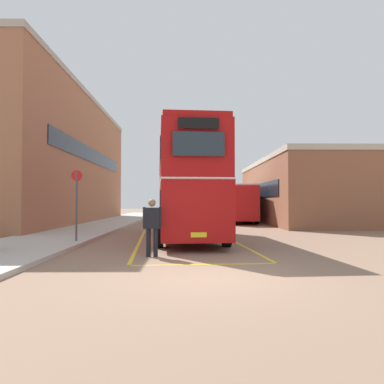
% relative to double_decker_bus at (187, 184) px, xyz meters
% --- Properties ---
extents(ground_plane, '(135.60, 135.60, 0.00)m').
position_rel_double_decker_bus_xyz_m(ground_plane, '(0.47, 5.84, -2.51)').
color(ground_plane, '#846651').
extents(sidewalk_left, '(4.00, 57.60, 0.14)m').
position_rel_double_decker_bus_xyz_m(sidewalk_left, '(-6.03, 8.24, -2.44)').
color(sidewalk_left, '#B2ADA3').
rests_on(sidewalk_left, ground).
extents(brick_building_left, '(5.34, 25.66, 10.22)m').
position_rel_double_decker_bus_xyz_m(brick_building_left, '(-10.23, 12.97, 2.60)').
color(brick_building_left, '#9E6647').
rests_on(brick_building_left, ground).
extents(depot_building_right, '(8.72, 17.87, 5.15)m').
position_rel_double_decker_bus_xyz_m(depot_building_right, '(10.27, 13.58, 0.07)').
color(depot_building_right, brown).
rests_on(depot_building_right, ground).
extents(double_decker_bus, '(3.35, 9.90, 4.75)m').
position_rel_double_decker_bus_xyz_m(double_decker_bus, '(0.00, 0.00, 0.00)').
color(double_decker_bus, black).
rests_on(double_decker_bus, ground).
extents(single_deck_bus, '(3.12, 10.00, 3.02)m').
position_rel_double_decker_bus_xyz_m(single_deck_bus, '(4.33, 14.33, -0.87)').
color(single_deck_bus, black).
rests_on(single_deck_bus, ground).
extents(pedestrian_boarding, '(0.59, 0.30, 1.79)m').
position_rel_double_decker_bus_xyz_m(pedestrian_boarding, '(-1.09, -5.38, -1.46)').
color(pedestrian_boarding, black).
rests_on(pedestrian_boarding, ground).
extents(bus_stop_sign, '(0.44, 0.08, 2.83)m').
position_rel_double_decker_bus_xyz_m(bus_stop_sign, '(-4.43, -2.04, -0.68)').
color(bus_stop_sign, '#4C4C51').
rests_on(bus_stop_sign, sidewalk_left).
extents(bay_marking_yellow, '(5.08, 12.06, 0.01)m').
position_rel_double_decker_bus_xyz_m(bay_marking_yellow, '(0.07, -1.85, -2.51)').
color(bay_marking_yellow, gold).
rests_on(bay_marking_yellow, ground).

